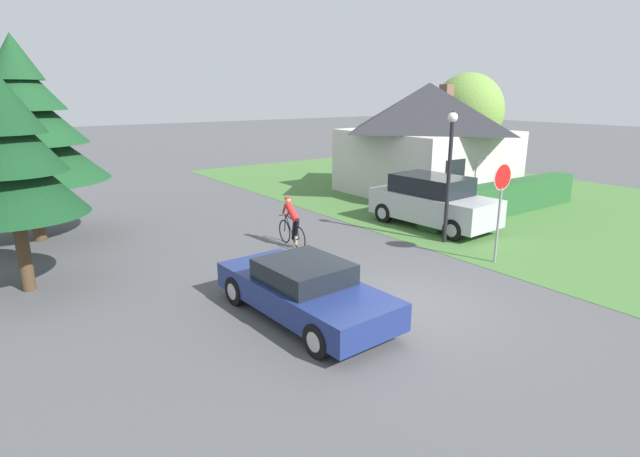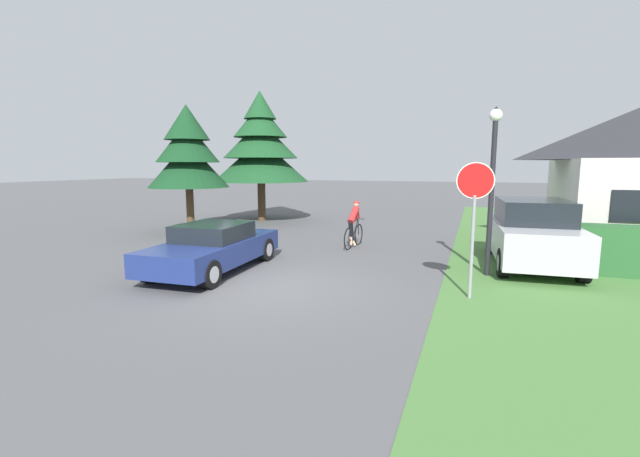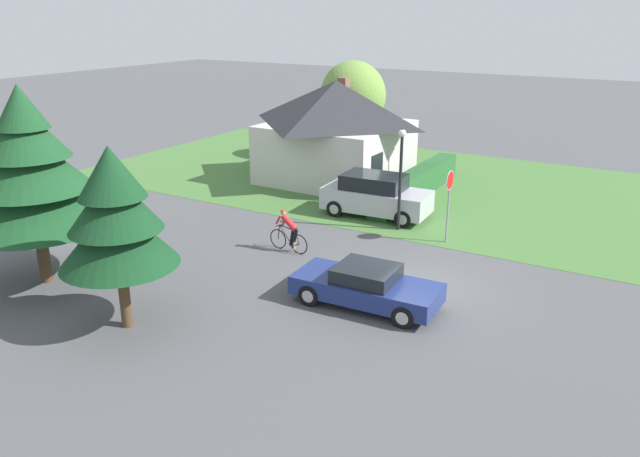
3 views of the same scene
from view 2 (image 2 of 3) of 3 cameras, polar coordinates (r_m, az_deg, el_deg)
The scene contains 8 objects.
ground_plane at distance 9.96m, azimuth -6.99°, elevation -7.69°, with size 140.00×140.00×0.00m, color #515154.
sedan_left_lane at distance 11.57m, azimuth -14.01°, elevation -2.51°, with size 2.01×4.49×1.25m.
cyclist at distance 14.51m, azimuth 4.51°, elevation 0.40°, with size 0.44×1.74×1.58m.
parked_suv_right at distance 13.11m, azimuth 26.41°, elevation -0.57°, with size 2.22×4.64×1.83m.
stop_sign at distance 9.19m, azimuth 19.88°, elevation 3.24°, with size 0.73×0.07×2.82m.
street_lamp at distance 11.32m, azimuth 22.04°, elevation 7.22°, with size 0.31×0.31×4.16m.
conifer_tall_near at distance 18.29m, azimuth -17.22°, elevation 9.67°, with size 3.22×3.22×5.17m.
conifer_tall_far at distance 21.77m, azimuth -7.93°, elevation 10.70°, with size 4.71×4.71×6.38m.
Camera 2 is at (4.39, -8.51, 2.74)m, focal length 24.00 mm.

